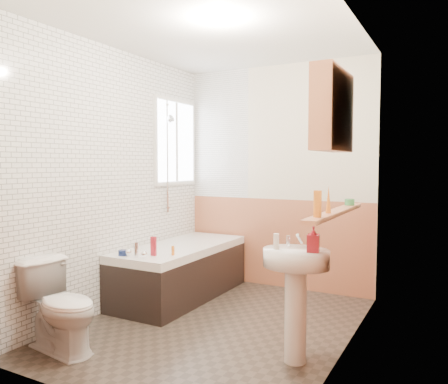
% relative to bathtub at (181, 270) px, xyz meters
% --- Properties ---
extents(floor, '(2.80, 2.80, 0.00)m').
position_rel_bathtub_xyz_m(floor, '(0.73, -0.54, -0.29)').
color(floor, '#302821').
rests_on(floor, ground).
extents(ceiling, '(2.80, 2.80, 0.00)m').
position_rel_bathtub_xyz_m(ceiling, '(0.73, -0.54, 2.21)').
color(ceiling, white).
rests_on(ceiling, ground).
extents(wall_back, '(2.20, 0.02, 2.50)m').
position_rel_bathtub_xyz_m(wall_back, '(0.73, 0.87, 0.96)').
color(wall_back, beige).
rests_on(wall_back, ground).
extents(wall_front, '(2.20, 0.02, 2.50)m').
position_rel_bathtub_xyz_m(wall_front, '(0.73, -1.95, 0.96)').
color(wall_front, beige).
rests_on(wall_front, ground).
extents(wall_left, '(0.02, 2.80, 2.50)m').
position_rel_bathtub_xyz_m(wall_left, '(-0.38, -0.54, 0.96)').
color(wall_left, beige).
rests_on(wall_left, ground).
extents(wall_right, '(0.02, 2.80, 2.50)m').
position_rel_bathtub_xyz_m(wall_right, '(1.84, -0.54, 0.96)').
color(wall_right, beige).
rests_on(wall_right, ground).
extents(wainscot_right, '(0.01, 2.80, 1.00)m').
position_rel_bathtub_xyz_m(wainscot_right, '(1.82, -0.54, 0.21)').
color(wainscot_right, '#BD714D').
rests_on(wainscot_right, wall_right).
extents(wainscot_front, '(2.20, 0.01, 1.00)m').
position_rel_bathtub_xyz_m(wainscot_front, '(0.73, -1.93, 0.21)').
color(wainscot_front, '#BD714D').
rests_on(wainscot_front, wall_front).
extents(wainscot_back, '(2.20, 0.01, 1.00)m').
position_rel_bathtub_xyz_m(wainscot_back, '(0.73, 0.85, 0.21)').
color(wainscot_back, '#BD714D').
rests_on(wainscot_back, wall_back).
extents(tile_cladding_left, '(0.01, 2.80, 2.50)m').
position_rel_bathtub_xyz_m(tile_cladding_left, '(-0.36, -0.54, 0.96)').
color(tile_cladding_left, white).
rests_on(tile_cladding_left, wall_left).
extents(tile_return_back, '(0.75, 0.01, 1.50)m').
position_rel_bathtub_xyz_m(tile_return_back, '(0.01, 0.85, 1.46)').
color(tile_return_back, white).
rests_on(tile_return_back, wall_back).
extents(window, '(0.03, 0.79, 0.99)m').
position_rel_bathtub_xyz_m(window, '(-0.33, 0.41, 1.36)').
color(window, white).
rests_on(window, wall_left).
extents(bathtub, '(0.70, 1.63, 0.69)m').
position_rel_bathtub_xyz_m(bathtub, '(0.00, 0.00, 0.00)').
color(bathtub, black).
rests_on(bathtub, floor).
extents(shower_riser, '(0.11, 0.08, 1.25)m').
position_rel_bathtub_xyz_m(shower_riser, '(-0.31, 0.22, 1.30)').
color(shower_riser, silver).
rests_on(shower_riser, wall_left).
extents(toilet, '(0.73, 0.47, 0.67)m').
position_rel_bathtub_xyz_m(toilet, '(-0.03, -1.54, 0.05)').
color(toilet, white).
rests_on(toilet, floor).
extents(sink, '(0.47, 0.38, 0.91)m').
position_rel_bathtub_xyz_m(sink, '(1.57, -0.89, 0.29)').
color(sink, white).
rests_on(sink, floor).
extents(pine_shelf, '(0.10, 1.32, 0.03)m').
position_rel_bathtub_xyz_m(pine_shelf, '(1.77, -0.61, 0.76)').
color(pine_shelf, '#BD714D').
rests_on(pine_shelf, wall_right).
extents(medicine_cabinet, '(0.16, 0.64, 0.58)m').
position_rel_bathtub_xyz_m(medicine_cabinet, '(1.74, -0.64, 1.49)').
color(medicine_cabinet, '#BD714D').
rests_on(medicine_cabinet, wall_right).
extents(foam_can, '(0.06, 0.06, 0.17)m').
position_rel_bathtub_xyz_m(foam_can, '(1.77, -1.07, 0.86)').
color(foam_can, orange).
rests_on(foam_can, pine_shelf).
extents(green_bottle, '(0.04, 0.04, 0.19)m').
position_rel_bathtub_xyz_m(green_bottle, '(1.77, -0.81, 0.87)').
color(green_bottle, orange).
rests_on(green_bottle, pine_shelf).
extents(black_jar, '(0.09, 0.09, 0.05)m').
position_rel_bathtub_xyz_m(black_jar, '(1.77, -0.15, 0.80)').
color(black_jar, '#388447').
rests_on(black_jar, pine_shelf).
extents(soap_bottle, '(0.11, 0.19, 0.08)m').
position_rel_bathtub_xyz_m(soap_bottle, '(1.70, -0.93, 0.56)').
color(soap_bottle, maroon).
rests_on(soap_bottle, sink).
extents(clear_bottle, '(0.05, 0.05, 0.11)m').
position_rel_bathtub_xyz_m(clear_bottle, '(1.45, -0.95, 0.57)').
color(clear_bottle, silver).
rests_on(clear_bottle, sink).
extents(blue_gel, '(0.05, 0.03, 0.18)m').
position_rel_bathtub_xyz_m(blue_gel, '(0.09, -0.57, 0.35)').
color(blue_gel, maroon).
rests_on(blue_gel, bathtub).
extents(cream_jar, '(0.09, 0.09, 0.05)m').
position_rel_bathtub_xyz_m(cream_jar, '(-0.17, -0.70, 0.29)').
color(cream_jar, navy).
rests_on(cream_jar, bathtub).
extents(orange_bottle, '(0.03, 0.03, 0.09)m').
position_rel_bathtub_xyz_m(orange_bottle, '(0.24, -0.47, 0.31)').
color(orange_bottle, orange).
rests_on(orange_bottle, bathtub).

